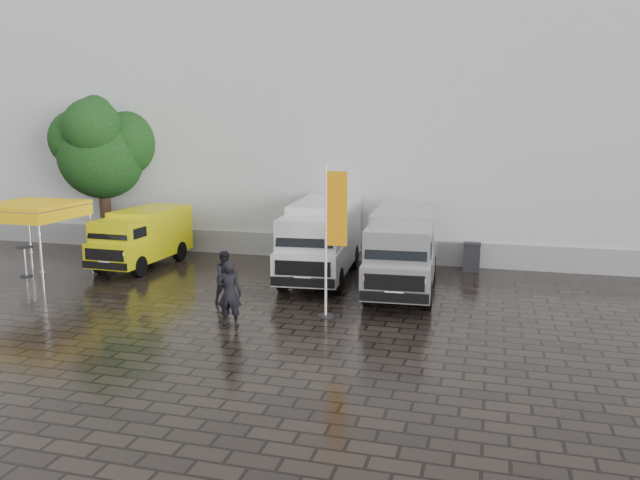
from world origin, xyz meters
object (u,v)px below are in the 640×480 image
(canopy_tent, at_px, (31,208))
(flagpole, at_px, (332,235))
(van_yellow, at_px, (142,239))
(person_tent, at_px, (226,277))
(wheelie_bin, at_px, (472,257))
(van_white, at_px, (321,241))
(person_front, at_px, (230,294))
(cocktail_table, at_px, (25,262))
(van_silver, at_px, (403,252))

(canopy_tent, distance_m, flagpole, 11.81)
(van_yellow, bearing_deg, person_tent, -34.86)
(van_yellow, relative_size, wheelie_bin, 4.39)
(van_white, bearing_deg, canopy_tent, -168.02)
(flagpole, bearing_deg, van_yellow, 153.30)
(flagpole, bearing_deg, person_tent, 170.95)
(person_front, bearing_deg, person_tent, -72.01)
(canopy_tent, xyz_separation_m, person_tent, (8.07, -1.00, -1.81))
(cocktail_table, bearing_deg, van_yellow, 38.54)
(van_silver, xyz_separation_m, wheelie_bin, (2.20, 3.73, -0.80))
(van_yellow, height_order, person_front, van_yellow)
(van_silver, height_order, cocktail_table, van_silver)
(van_white, xyz_separation_m, person_tent, (-2.06, -4.01, -0.55))
(van_silver, xyz_separation_m, person_tent, (-5.24, -3.00, -0.52))
(van_silver, xyz_separation_m, person_front, (-4.18, -5.17, -0.41))
(person_front, relative_size, person_tent, 1.13)
(cocktail_table, relative_size, wheelie_bin, 1.01)
(canopy_tent, xyz_separation_m, person_front, (9.14, -3.18, -1.70))
(canopy_tent, distance_m, person_front, 9.82)
(van_silver, xyz_separation_m, flagpole, (-1.61, -3.58, 1.13))
(person_front, distance_m, person_tent, 2.42)
(van_white, bearing_deg, person_front, -103.75)
(van_white, height_order, van_silver, van_white)
(van_yellow, relative_size, person_front, 2.58)
(person_front, bearing_deg, flagpole, -156.25)
(canopy_tent, bearing_deg, cocktail_table, 157.36)
(person_front, bearing_deg, van_white, -107.29)
(wheelie_bin, relative_size, person_front, 0.59)
(van_white, relative_size, cocktail_table, 5.69)
(van_white, distance_m, wheelie_bin, 6.08)
(wheelie_bin, bearing_deg, flagpole, -118.79)
(cocktail_table, bearing_deg, person_front, -19.42)
(wheelie_bin, height_order, person_front, person_front)
(van_silver, relative_size, person_tent, 3.72)
(canopy_tent, relative_size, person_tent, 1.78)
(wheelie_bin, bearing_deg, cocktail_table, -162.74)
(canopy_tent, height_order, flagpole, flagpole)
(van_white, xyz_separation_m, van_silver, (3.18, -1.01, -0.04))
(van_white, distance_m, person_front, 6.28)
(cocktail_table, relative_size, person_tent, 0.67)
(van_white, bearing_deg, flagpole, -75.70)
(flagpole, height_order, person_front, flagpole)
(van_yellow, bearing_deg, wheelie_bin, 13.50)
(van_yellow, bearing_deg, flagpole, -25.29)
(van_yellow, bearing_deg, canopy_tent, -130.45)
(cocktail_table, xyz_separation_m, wheelie_bin, (16.21, 5.43, -0.01))
(flagpole, xyz_separation_m, wheelie_bin, (3.81, 7.30, -1.93))
(cocktail_table, distance_m, person_front, 10.44)
(van_yellow, xyz_separation_m, person_front, (6.48, -6.14, -0.18))
(cocktail_table, height_order, wheelie_bin, cocktail_table)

